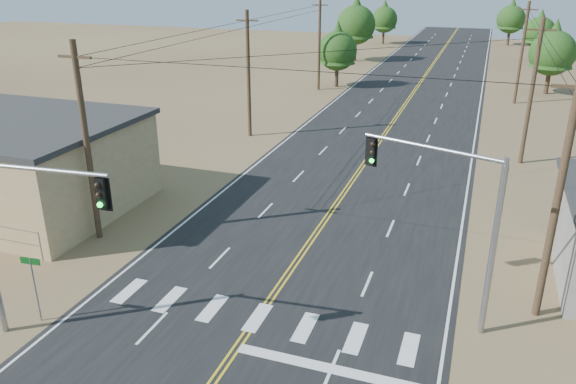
% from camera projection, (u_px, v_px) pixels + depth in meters
% --- Properties ---
extents(road, '(15.00, 200.00, 0.02)m').
position_uv_depth(road, '(370.00, 156.00, 41.66)').
color(road, black).
rests_on(road, ground).
extents(utility_pole_left_near, '(1.80, 0.30, 10.00)m').
position_uv_depth(utility_pole_left_near, '(87.00, 142.00, 27.24)').
color(utility_pole_left_near, '#4C3826').
rests_on(utility_pole_left_near, ground).
extents(utility_pole_left_mid, '(1.80, 0.30, 10.00)m').
position_uv_depth(utility_pole_left_mid, '(248.00, 74.00, 44.74)').
color(utility_pole_left_mid, '#4C3826').
rests_on(utility_pole_left_mid, ground).
extents(utility_pole_left_far, '(1.80, 0.30, 10.00)m').
position_uv_depth(utility_pole_left_far, '(319.00, 44.00, 62.25)').
color(utility_pole_left_far, '#4C3826').
rests_on(utility_pole_left_far, ground).
extents(utility_pole_right_near, '(1.80, 0.30, 10.00)m').
position_uv_depth(utility_pole_right_near, '(558.00, 197.00, 20.77)').
color(utility_pole_right_near, '#4C3826').
rests_on(utility_pole_right_near, ground).
extents(utility_pole_right_mid, '(1.80, 0.30, 10.00)m').
position_uv_depth(utility_pole_right_mid, '(532.00, 92.00, 38.28)').
color(utility_pole_right_mid, '#4C3826').
rests_on(utility_pole_right_mid, ground).
extents(utility_pole_right_far, '(1.80, 0.30, 10.00)m').
position_uv_depth(utility_pole_right_far, '(522.00, 53.00, 55.78)').
color(utility_pole_right_far, '#4C3826').
rests_on(utility_pole_right_far, ground).
extents(signal_mast_left, '(5.43, 0.72, 7.05)m').
position_uv_depth(signal_mast_left, '(18.00, 224.00, 19.51)').
color(signal_mast_left, gray).
rests_on(signal_mast_left, ground).
extents(signal_mast_right, '(5.35, 2.01, 7.07)m').
position_uv_depth(signal_mast_right, '(455.00, 208.00, 20.70)').
color(signal_mast_right, gray).
rests_on(signal_mast_right, ground).
extents(street_sign, '(0.83, 0.12, 2.81)m').
position_uv_depth(street_sign, '(34.00, 279.00, 21.57)').
color(street_sign, gray).
rests_on(street_sign, ground).
extents(tree_left_near, '(4.48, 4.48, 7.46)m').
position_uv_depth(tree_left_near, '(338.00, 47.00, 64.03)').
color(tree_left_near, '#3F2D1E').
rests_on(tree_left_near, ground).
extents(tree_left_mid, '(5.64, 5.64, 9.39)m').
position_uv_depth(tree_left_mid, '(356.00, 21.00, 81.64)').
color(tree_left_mid, '#3F2D1E').
rests_on(tree_left_mid, ground).
extents(tree_left_far, '(4.63, 4.63, 7.71)m').
position_uv_depth(tree_left_far, '(384.00, 17.00, 100.49)').
color(tree_left_far, '#3F2D1E').
rests_on(tree_left_far, ground).
extents(tree_right_near, '(4.82, 4.82, 8.04)m').
position_uv_depth(tree_right_near, '(553.00, 48.00, 60.14)').
color(tree_right_near, '#3F2D1E').
rests_on(tree_right_near, ground).
extents(tree_right_mid, '(4.48, 4.48, 7.47)m').
position_uv_depth(tree_right_mid, '(540.00, 29.00, 82.23)').
color(tree_right_mid, '#3F2D1E').
rests_on(tree_right_mid, ground).
extents(tree_right_far, '(4.85, 4.85, 8.08)m').
position_uv_depth(tree_right_far, '(511.00, 16.00, 98.63)').
color(tree_right_far, '#3F2D1E').
rests_on(tree_right_far, ground).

